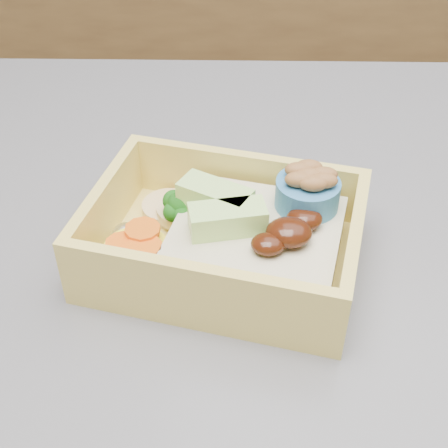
{
  "coord_description": "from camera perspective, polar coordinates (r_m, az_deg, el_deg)",
  "views": [
    {
      "loc": [
        -0.04,
        -0.27,
        1.2
      ],
      "look_at": [
        -0.05,
        0.02,
        0.95
      ],
      "focal_mm": 50.0,
      "sensor_mm": 36.0,
      "label": 1
    }
  ],
  "objects": [
    {
      "name": "bento_box",
      "position": [
        0.39,
        0.8,
        -1.17
      ],
      "size": [
        0.19,
        0.16,
        0.06
      ],
      "rotation": [
        0.0,
        0.0,
        -0.24
      ],
      "color": "#EAD060",
      "rests_on": "island"
    }
  ]
}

